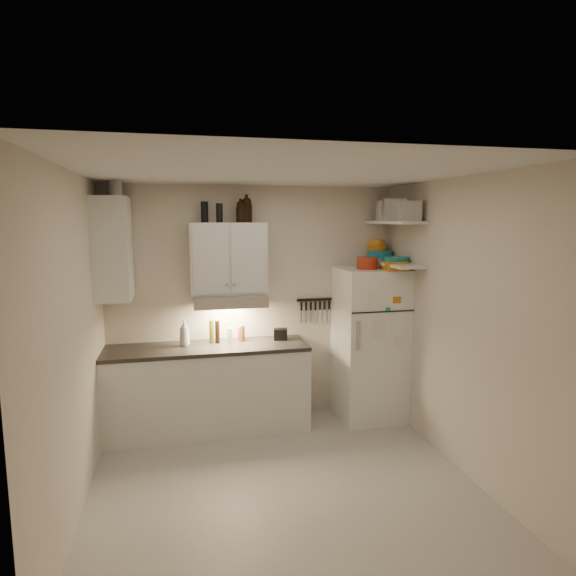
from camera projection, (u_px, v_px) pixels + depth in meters
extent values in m
cube|color=#B3ADA5|center=(283.00, 483.00, 4.12)|extent=(3.20, 3.00, 0.02)
cube|color=silver|center=(283.00, 170.00, 3.75)|extent=(3.20, 3.00, 0.02)
cube|color=beige|center=(254.00, 303.00, 5.39)|extent=(3.20, 0.02, 2.60)
cube|color=beige|center=(72.00, 345.00, 3.58)|extent=(0.02, 3.00, 2.60)
cube|color=beige|center=(459.00, 325.00, 4.29)|extent=(0.02, 3.00, 2.60)
cube|color=silver|center=(208.00, 390.00, 5.09)|extent=(2.10, 0.60, 0.88)
cube|color=#2D2A26|center=(207.00, 348.00, 5.03)|extent=(2.10, 0.62, 0.04)
cube|color=silver|center=(228.00, 258.00, 5.08)|extent=(0.80, 0.33, 0.75)
cube|color=silver|center=(113.00, 249.00, 4.69)|extent=(0.33, 0.55, 1.00)
cube|color=silver|center=(230.00, 300.00, 5.08)|extent=(0.76, 0.46, 0.12)
cube|color=white|center=(370.00, 344.00, 5.39)|extent=(0.70, 0.68, 1.70)
cube|color=silver|center=(395.00, 223.00, 5.12)|extent=(0.30, 0.95, 0.03)
cube|color=silver|center=(394.00, 264.00, 5.18)|extent=(0.30, 0.95, 0.03)
cube|color=black|center=(315.00, 300.00, 5.52)|extent=(0.42, 0.02, 0.03)
cylinder|color=#A42A13|center=(367.00, 263.00, 5.20)|extent=(0.27, 0.27, 0.13)
cube|color=#C27518|center=(395.00, 266.00, 5.08)|extent=(0.26, 0.31, 0.09)
cylinder|color=silver|center=(377.00, 264.00, 5.25)|extent=(0.08, 0.08, 0.11)
cylinder|color=silver|center=(389.00, 211.00, 5.34)|extent=(0.39, 0.39, 0.23)
cube|color=#AAAAAD|center=(394.00, 210.00, 5.04)|extent=(0.28, 0.26, 0.23)
cube|color=#AAAAAD|center=(411.00, 211.00, 4.85)|extent=(0.26, 0.26, 0.20)
cylinder|color=#187985|center=(380.00, 255.00, 5.50)|extent=(0.28, 0.28, 0.11)
cylinder|color=orange|center=(377.00, 247.00, 5.55)|extent=(0.22, 0.22, 0.07)
cylinder|color=orange|center=(377.00, 242.00, 5.54)|extent=(0.17, 0.17, 0.06)
cylinder|color=#187985|center=(396.00, 260.00, 5.13)|extent=(0.28, 0.28, 0.06)
cylinder|color=black|center=(219.00, 213.00, 4.93)|extent=(0.09, 0.09, 0.20)
cylinder|color=black|center=(205.00, 212.00, 5.00)|extent=(0.10, 0.10, 0.22)
cylinder|color=silver|center=(115.00, 188.00, 4.69)|extent=(0.17, 0.17, 0.18)
imported|color=silver|center=(184.00, 331.00, 5.02)|extent=(0.15, 0.15, 0.31)
cylinder|color=brown|center=(242.00, 333.00, 5.22)|extent=(0.07, 0.07, 0.17)
cylinder|color=#535B16|center=(212.00, 331.00, 5.14)|extent=(0.05, 0.05, 0.25)
cylinder|color=black|center=(217.00, 332.00, 5.14)|extent=(0.06, 0.06, 0.24)
cylinder|color=silver|center=(230.00, 335.00, 5.14)|extent=(0.07, 0.07, 0.17)
cylinder|color=#A42A13|center=(241.00, 334.00, 5.25)|extent=(0.08, 0.08, 0.15)
cube|color=black|center=(280.00, 334.00, 5.29)|extent=(0.16, 0.13, 0.13)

